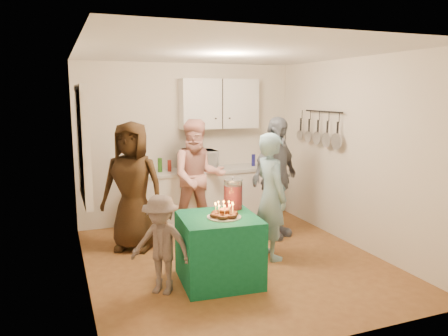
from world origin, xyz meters
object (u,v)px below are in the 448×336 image
object	(u,v)px
woman_back_left	(133,186)
child_near_left	(161,245)
microwave	(199,160)
punch_jar	(233,195)
man_birthday	(271,196)
counter	(205,198)
woman_back_right	(275,178)
party_table	(219,249)
woman_back_center	(198,177)

from	to	relation	value
woman_back_left	child_near_left	distance (m)	1.53
microwave	punch_jar	size ratio (longest dim) A/B	1.62
microwave	punch_jar	bearing A→B (deg)	-97.85
man_birthday	counter	bearing A→B (deg)	9.05
woman_back_right	child_near_left	xyz separation A→B (m)	(-2.00, -1.22, -0.36)
party_table	child_near_left	distance (m)	0.69
woman_back_center	counter	bearing A→B (deg)	67.42
party_table	woman_back_right	xyz separation A→B (m)	(1.32, 1.16, 0.52)
man_birthday	punch_jar	bearing A→B (deg)	107.62
counter	microwave	world-z (taller)	microwave
microwave	party_table	world-z (taller)	microwave
party_table	man_birthday	xyz separation A→B (m)	(0.89, 0.46, 0.43)
child_near_left	party_table	bearing A→B (deg)	44.28
woman_back_left	woman_back_center	bearing A→B (deg)	47.58
child_near_left	woman_back_center	bearing A→B (deg)	100.31
punch_jar	woman_back_right	distance (m)	1.39
counter	microwave	xyz separation A→B (m)	(-0.11, 0.00, 0.63)
woman_back_right	microwave	bearing A→B (deg)	99.64
counter	man_birthday	distance (m)	1.81
woman_back_center	child_near_left	world-z (taller)	woman_back_center
man_birthday	woman_back_left	size ratio (longest dim) A/B	0.93
woman_back_left	woman_back_center	size ratio (longest dim) A/B	1.01
man_birthday	woman_back_left	distance (m)	1.87
counter	woman_back_center	xyz separation A→B (m)	(-0.27, -0.45, 0.44)
microwave	child_near_left	xyz separation A→B (m)	(-1.16, -2.26, -0.53)
party_table	woman_back_left	distance (m)	1.67
man_birthday	woman_back_center	world-z (taller)	woman_back_center
counter	punch_jar	bearing A→B (deg)	-99.26
counter	child_near_left	distance (m)	2.59
party_table	woman_back_right	bearing A→B (deg)	41.28
punch_jar	woman_back_center	distance (m)	1.50
woman_back_right	woman_back_center	bearing A→B (deg)	120.18
woman_back_left	child_near_left	size ratio (longest dim) A/B	1.64
party_table	man_birthday	size ratio (longest dim) A/B	0.52
counter	party_table	world-z (taller)	counter
child_near_left	microwave	bearing A→B (deg)	102.09
woman_back_right	party_table	bearing A→B (deg)	-168.17
microwave	woman_back_center	world-z (taller)	woman_back_center
counter	woman_back_left	world-z (taller)	woman_back_left
woman_back_right	punch_jar	bearing A→B (deg)	-168.48
party_table	child_near_left	size ratio (longest dim) A/B	0.79
counter	woman_back_center	world-z (taller)	woman_back_center
party_table	child_near_left	xyz separation A→B (m)	(-0.67, -0.06, 0.16)
microwave	punch_jar	distance (m)	1.96
counter	party_table	distance (m)	2.28
microwave	woman_back_left	size ratio (longest dim) A/B	0.31
counter	party_table	bearing A→B (deg)	-105.13
counter	man_birthday	world-z (taller)	man_birthday
punch_jar	woman_back_right	bearing A→B (deg)	40.97
party_table	child_near_left	world-z (taller)	child_near_left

